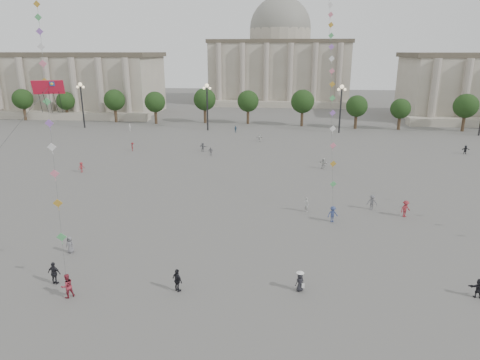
# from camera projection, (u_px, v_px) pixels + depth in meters

# --- Properties ---
(ground) EXTENTS (360.00, 360.00, 0.00)m
(ground) POSITION_uv_depth(u_px,v_px,m) (238.00, 305.00, 31.40)
(ground) COLOR #5D5A57
(ground) RESTS_ON ground
(hall_west) EXTENTS (84.00, 26.22, 17.20)m
(hall_west) POSITION_uv_depth(u_px,v_px,m) (21.00, 83.00, 125.95)
(hall_west) COLOR #A19887
(hall_west) RESTS_ON ground
(hall_central) EXTENTS (48.30, 34.30, 35.50)m
(hall_central) POSITION_uv_depth(u_px,v_px,m) (279.00, 61.00, 150.07)
(hall_central) COLOR #A19887
(hall_central) RESTS_ON ground
(tree_row) EXTENTS (137.12, 5.12, 8.00)m
(tree_row) POSITION_uv_depth(u_px,v_px,m) (274.00, 104.00, 103.97)
(tree_row) COLOR #3B2B1D
(tree_row) RESTS_ON ground
(lamp_post_far_west) EXTENTS (2.00, 0.90, 10.65)m
(lamp_post_far_west) POSITION_uv_depth(u_px,v_px,m) (81.00, 97.00, 100.45)
(lamp_post_far_west) COLOR #262628
(lamp_post_far_west) RESTS_ON ground
(lamp_post_mid_west) EXTENTS (2.00, 0.90, 10.65)m
(lamp_post_mid_west) POSITION_uv_depth(u_px,v_px,m) (207.00, 98.00, 97.34)
(lamp_post_mid_west) COLOR #262628
(lamp_post_mid_west) RESTS_ON ground
(lamp_post_mid_east) EXTENTS (2.00, 0.90, 10.65)m
(lamp_post_mid_east) POSITION_uv_depth(u_px,v_px,m) (341.00, 100.00, 94.24)
(lamp_post_mid_east) COLOR #262628
(lamp_post_mid_east) RESTS_ON ground
(person_crowd_0) EXTENTS (0.89, 0.89, 1.51)m
(person_crowd_0) POSITION_uv_depth(u_px,v_px,m) (235.00, 129.00, 96.67)
(person_crowd_0) COLOR #345575
(person_crowd_0) RESTS_ON ground
(person_crowd_2) EXTENTS (1.09, 1.17, 1.58)m
(person_crowd_2) POSITION_uv_depth(u_px,v_px,m) (81.00, 167.00, 65.17)
(person_crowd_2) COLOR maroon
(person_crowd_2) RESTS_ON ground
(person_crowd_3) EXTENTS (1.47, 0.58, 1.55)m
(person_crowd_3) POSITION_uv_depth(u_px,v_px,m) (479.00, 288.00, 32.18)
(person_crowd_3) COLOR black
(person_crowd_3) RESTS_ON ground
(person_crowd_4) EXTENTS (1.50, 1.12, 1.57)m
(person_crowd_4) POSITION_uv_depth(u_px,v_px,m) (260.00, 138.00, 86.96)
(person_crowd_4) COLOR silver
(person_crowd_4) RESTS_ON ground
(person_crowd_6) EXTENTS (1.27, 0.83, 1.83)m
(person_crowd_6) POSITION_uv_depth(u_px,v_px,m) (372.00, 202.00, 49.88)
(person_crowd_6) COLOR #5C5C61
(person_crowd_6) RESTS_ON ground
(person_crowd_7) EXTENTS (1.58, 1.36, 1.72)m
(person_crowd_7) POSITION_uv_depth(u_px,v_px,m) (323.00, 163.00, 67.17)
(person_crowd_7) COLOR silver
(person_crowd_7) RESTS_ON ground
(person_crowd_8) EXTENTS (1.43, 1.24, 1.92)m
(person_crowd_8) POSITION_uv_depth(u_px,v_px,m) (405.00, 209.00, 47.72)
(person_crowd_8) COLOR maroon
(person_crowd_8) RESTS_ON ground
(person_crowd_9) EXTENTS (1.52, 0.67, 1.58)m
(person_crowd_9) POSITION_uv_depth(u_px,v_px,m) (465.00, 150.00, 76.59)
(person_crowd_9) COLOR black
(person_crowd_9) RESTS_ON ground
(person_crowd_10) EXTENTS (0.57, 0.69, 1.61)m
(person_crowd_10) POSITION_uv_depth(u_px,v_px,m) (130.00, 127.00, 98.64)
(person_crowd_10) COLOR silver
(person_crowd_10) RESTS_ON ground
(person_crowd_12) EXTENTS (1.60, 0.99, 1.65)m
(person_crowd_12) POSITION_uv_depth(u_px,v_px,m) (203.00, 147.00, 78.63)
(person_crowd_12) COLOR slate
(person_crowd_12) RESTS_ON ground
(person_crowd_13) EXTENTS (0.72, 0.76, 1.74)m
(person_crowd_13) POSITION_uv_depth(u_px,v_px,m) (306.00, 205.00, 49.28)
(person_crowd_13) COLOR #ADADA9
(person_crowd_13) RESTS_ON ground
(person_crowd_16) EXTENTS (0.89, 0.40, 1.49)m
(person_crowd_16) POSITION_uv_depth(u_px,v_px,m) (211.00, 151.00, 75.56)
(person_crowd_16) COLOR slate
(person_crowd_16) RESTS_ON ground
(person_crowd_17) EXTENTS (0.97, 1.17, 1.58)m
(person_crowd_17) POSITION_uv_depth(u_px,v_px,m) (133.00, 147.00, 78.98)
(person_crowd_17) COLOR maroon
(person_crowd_17) RESTS_ON ground
(person_crowd_18) EXTENTS (0.81, 0.56, 1.59)m
(person_crowd_18) POSITION_uv_depth(u_px,v_px,m) (70.00, 245.00, 39.31)
(person_crowd_18) COLOR slate
(person_crowd_18) RESTS_ON ground
(tourist_1) EXTENTS (1.14, 1.05, 1.88)m
(tourist_1) POSITION_uv_depth(u_px,v_px,m) (177.00, 280.00, 32.98)
(tourist_1) COLOR black
(tourist_1) RESTS_ON ground
(tourist_4) EXTENTS (1.16, 0.60, 1.90)m
(tourist_4) POSITION_uv_depth(u_px,v_px,m) (54.00, 273.00, 34.01)
(tourist_4) COLOR black
(tourist_4) RESTS_ON ground
(kite_flyer_0) EXTENTS (1.15, 1.18, 1.91)m
(kite_flyer_0) POSITION_uv_depth(u_px,v_px,m) (67.00, 286.00, 32.17)
(kite_flyer_0) COLOR maroon
(kite_flyer_0) RESTS_ON ground
(kite_flyer_1) EXTENTS (1.32, 1.00, 1.81)m
(kite_flyer_1) POSITION_uv_depth(u_px,v_px,m) (333.00, 214.00, 46.31)
(kite_flyer_1) COLOR navy
(kite_flyer_1) RESTS_ON ground
(hat_person) EXTENTS (0.89, 0.82, 1.69)m
(hat_person) POSITION_uv_depth(u_px,v_px,m) (300.00, 281.00, 33.05)
(hat_person) COLOR black
(hat_person) RESTS_ON ground
(dragon_kite) EXTENTS (5.31, 6.05, 19.39)m
(dragon_kite) POSITION_uv_depth(u_px,v_px,m) (48.00, 99.00, 31.54)
(dragon_kite) COLOR red
(dragon_kite) RESTS_ON ground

